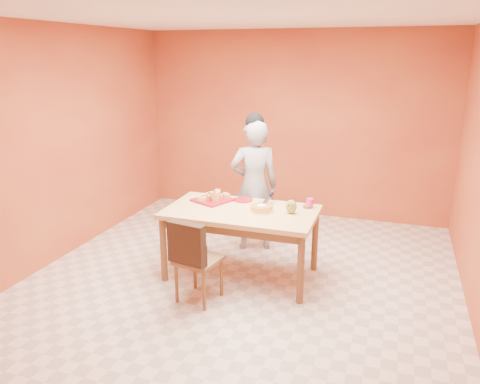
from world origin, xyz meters
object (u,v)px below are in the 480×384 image
(person, at_px, (254,186))
(checker_tin, at_px, (308,206))
(magenta_glass, at_px, (310,203))
(dining_chair, at_px, (198,258))
(sponge_cake, at_px, (261,208))
(red_dinner_plate, at_px, (243,200))
(pastry_platter, at_px, (212,200))
(egg_ornament, at_px, (291,207))
(dining_table, at_px, (241,218))

(person, height_order, checker_tin, person)
(magenta_glass, relative_size, checker_tin, 1.03)
(magenta_glass, bearing_deg, checker_tin, -164.37)
(dining_chair, distance_m, sponge_cake, 0.88)
(red_dinner_plate, distance_m, magenta_glass, 0.77)
(pastry_platter, distance_m, egg_ornament, 0.95)
(dining_chair, bearing_deg, magenta_glass, 56.54)
(magenta_glass, bearing_deg, egg_ornament, -121.09)
(egg_ornament, distance_m, checker_tin, 0.28)
(red_dinner_plate, relative_size, sponge_cake, 0.94)
(checker_tin, bearing_deg, red_dinner_plate, 178.05)
(egg_ornament, distance_m, magenta_glass, 0.29)
(magenta_glass, bearing_deg, dining_chair, -133.09)
(dining_table, xyz_separation_m, pastry_platter, (-0.41, 0.20, 0.11))
(egg_ornament, xyz_separation_m, checker_tin, (0.13, 0.24, -0.06))
(red_dinner_plate, bearing_deg, sponge_cake, -45.23)
(dining_table, xyz_separation_m, person, (-0.10, 0.79, 0.14))
(pastry_platter, relative_size, sponge_cake, 1.56)
(red_dinner_plate, bearing_deg, magenta_glass, -1.44)
(person, xyz_separation_m, red_dinner_plate, (0.01, -0.46, -0.04))
(dining_table, xyz_separation_m, red_dinner_plate, (-0.09, 0.33, 0.10))
(person, relative_size, checker_tin, 16.04)
(sponge_cake, bearing_deg, person, 112.44)
(person, bearing_deg, sponge_cake, 89.63)
(pastry_platter, relative_size, red_dinner_plate, 1.67)
(dining_chair, xyz_separation_m, person, (0.13, 1.44, 0.36))
(person, bearing_deg, magenta_glass, 125.49)
(dining_chair, relative_size, person, 0.54)
(dining_chair, bearing_deg, red_dinner_plate, 91.71)
(dining_chair, height_order, egg_ornament, egg_ornament)
(red_dinner_plate, distance_m, sponge_cake, 0.44)
(dining_chair, height_order, pastry_platter, dining_chair)
(dining_table, height_order, magenta_glass, magenta_glass)
(pastry_platter, distance_m, sponge_cake, 0.65)
(checker_tin, bearing_deg, dining_table, -155.44)
(dining_chair, height_order, red_dinner_plate, dining_chair)
(dining_chair, relative_size, egg_ornament, 5.92)
(person, height_order, sponge_cake, person)
(dining_chair, distance_m, red_dinner_plate, 1.04)
(dining_table, height_order, pastry_platter, pastry_platter)
(dining_chair, xyz_separation_m, magenta_glass, (0.90, 0.96, 0.36))
(dining_chair, height_order, person, person)
(sponge_cake, bearing_deg, red_dinner_plate, 134.77)
(person, distance_m, sponge_cake, 0.83)
(dining_table, bearing_deg, pastry_platter, 154.43)
(magenta_glass, bearing_deg, person, 148.30)
(person, bearing_deg, egg_ornament, 107.90)
(dining_table, xyz_separation_m, checker_tin, (0.66, 0.30, 0.11))
(person, xyz_separation_m, pastry_platter, (-0.31, -0.59, -0.04))
(checker_tin, bearing_deg, pastry_platter, -174.35)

